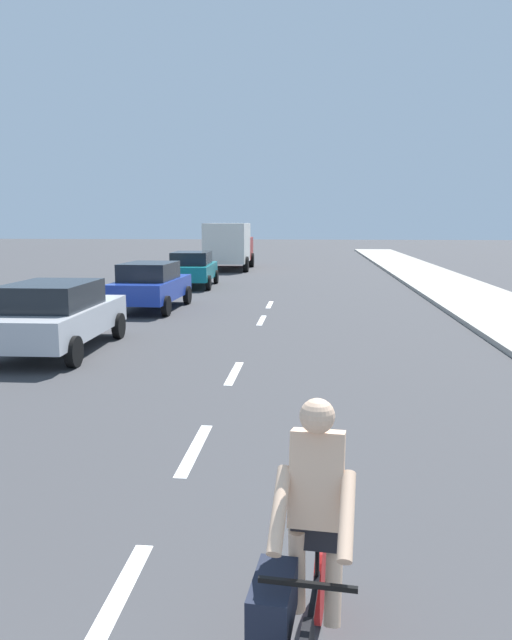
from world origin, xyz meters
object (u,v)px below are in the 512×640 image
(cyclist, at_px, (306,553))
(parked_car_silver, at_px, (56,314))
(parked_car_blue, at_px, (151,284))
(parked_car_teal, at_px, (192,268))
(delivery_truck, at_px, (229,245))

(cyclist, xyz_separation_m, parked_car_silver, (-5.69, 9.32, 0.01))
(parked_car_blue, relative_size, parked_car_teal, 0.97)
(cyclist, height_order, parked_car_silver, cyclist)
(parked_car_blue, distance_m, parked_car_teal, 7.17)
(parked_car_silver, relative_size, parked_car_blue, 1.07)
(delivery_truck, bearing_deg, parked_car_blue, -91.73)
(parked_car_teal, bearing_deg, parked_car_silver, -94.18)
(parked_car_teal, distance_m, delivery_truck, 10.05)
(cyclist, xyz_separation_m, parked_car_blue, (-5.29, 15.92, 0.01))
(cyclist, bearing_deg, parked_car_silver, -53.08)
(parked_car_blue, height_order, parked_car_teal, same)
(cyclist, distance_m, parked_car_silver, 10.92)
(parked_car_silver, bearing_deg, delivery_truck, 87.12)
(cyclist, height_order, delivery_truck, delivery_truck)
(parked_car_teal, bearing_deg, parked_car_blue, -92.40)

